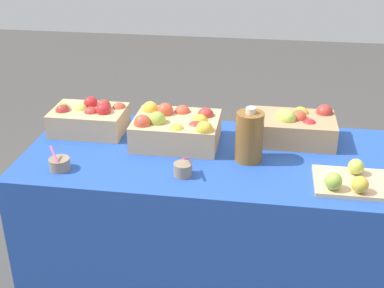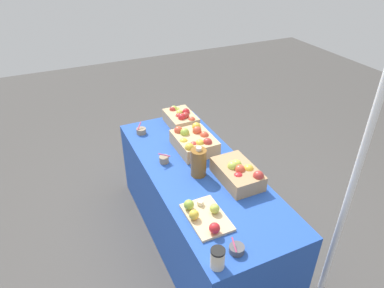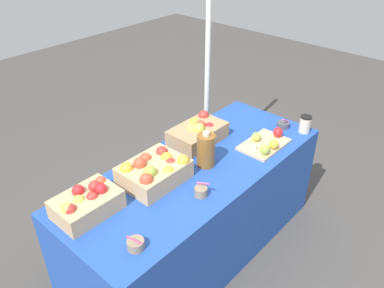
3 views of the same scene
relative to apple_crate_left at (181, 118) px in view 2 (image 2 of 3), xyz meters
name	(u,v)px [view 2 (image 2 of 3)]	position (x,y,z in m)	size (l,w,h in m)	color
ground_plane	(198,237)	(0.73, -0.16, -0.81)	(10.00, 10.00, 0.00)	#474442
table	(199,206)	(0.73, -0.16, -0.44)	(1.90, 0.76, 0.74)	#234CAD
apple_crate_left	(181,118)	(0.00, 0.00, 0.00)	(0.35, 0.24, 0.16)	tan
apple_crate_middle	(194,142)	(0.44, -0.07, 0.00)	(0.39, 0.30, 0.17)	tan
apple_crate_right	(238,173)	(0.97, 0.04, 0.00)	(0.40, 0.25, 0.16)	tan
cutting_board_front	(205,216)	(1.23, -0.36, -0.04)	(0.36, 0.24, 0.09)	#D1B284
sample_bowl_near	(141,131)	(0.00, -0.39, -0.04)	(0.09, 0.09, 0.10)	gray
sample_bowl_mid	(237,249)	(1.55, -0.31, -0.05)	(0.09, 0.09, 0.09)	#4C4C51
sample_bowl_far	(164,159)	(0.52, -0.37, -0.04)	(0.08, 0.10, 0.11)	gray
cider_jug	(199,162)	(0.78, -0.19, 0.04)	(0.12, 0.12, 0.24)	brown
coffee_cup	(218,258)	(1.59, -0.46, 0.00)	(0.08, 0.08, 0.13)	beige
tent_pole	(354,179)	(1.58, 0.47, 0.23)	(0.04, 0.04, 2.09)	white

